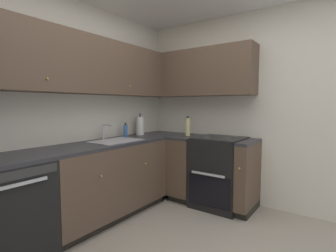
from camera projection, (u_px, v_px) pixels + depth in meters
name	position (u px, v px, depth m)	size (l,w,h in m)	color
wall_back	(56.00, 111.00, 2.78)	(3.67, 0.05, 2.52)	silver
wall_right	(263.00, 110.00, 3.25)	(0.05, 3.48, 2.52)	silver
dishwasher	(7.00, 213.00, 2.12)	(0.60, 0.63, 0.86)	black
lower_cabinets_back	(107.00, 181.00, 2.99)	(1.55, 0.62, 0.86)	brown
countertop_back	(106.00, 144.00, 2.95)	(2.75, 0.60, 0.04)	#2D2D33
lower_cabinets_right	(205.00, 171.00, 3.44)	(0.62, 1.10, 0.86)	brown
countertop_right	(205.00, 139.00, 3.40)	(0.60, 1.10, 0.03)	#2D2D33
oven_range	(220.00, 171.00, 3.33)	(0.68, 0.62, 1.04)	black
upper_cabinets_back	(85.00, 65.00, 2.83)	(2.43, 0.34, 0.64)	brown
upper_cabinets_right	(196.00, 73.00, 3.57)	(0.32, 1.63, 0.64)	brown
sink	(116.00, 144.00, 3.04)	(0.58, 0.40, 0.10)	#B7B7BC
faucet	(105.00, 130.00, 3.15)	(0.07, 0.16, 0.20)	silver
soap_bottle	(126.00, 131.00, 3.45)	(0.06, 0.06, 0.19)	#3F72BF
paper_towel_roll	(140.00, 126.00, 3.66)	(0.11, 0.11, 0.32)	white
oil_bottle	(188.00, 127.00, 3.55)	(0.07, 0.07, 0.27)	beige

